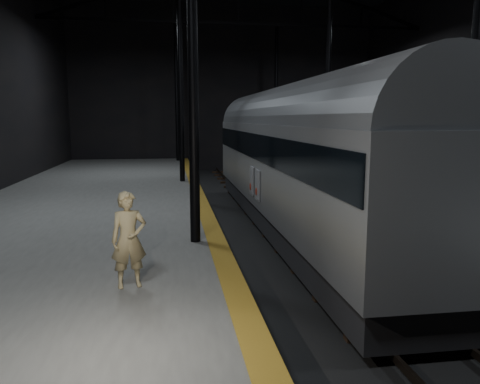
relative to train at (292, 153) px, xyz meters
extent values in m
plane|color=black|center=(0.00, -0.59, -2.94)|extent=(44.00, 44.00, 0.00)
cube|color=#525250|center=(-7.50, -0.59, -2.44)|extent=(9.00, 43.80, 1.00)
cube|color=brown|center=(-3.25, -0.59, -1.93)|extent=(0.50, 43.80, 0.01)
cube|color=#3F3328|center=(-0.72, -0.59, -2.77)|extent=(0.08, 43.00, 0.14)
cube|color=#3F3328|center=(0.72, -0.59, -2.77)|extent=(0.08, 43.00, 0.14)
cube|color=black|center=(0.00, -0.59, -2.88)|extent=(2.40, 42.00, 0.12)
cylinder|color=black|center=(-3.80, -4.59, 3.06)|extent=(0.26, 0.26, 10.00)
cylinder|color=black|center=(3.80, -4.59, 3.06)|extent=(0.26, 0.26, 10.00)
cylinder|color=black|center=(-3.80, 7.41, 3.06)|extent=(0.26, 0.26, 10.00)
cylinder|color=black|center=(3.80, 7.41, 3.06)|extent=(0.26, 0.26, 10.00)
cylinder|color=black|center=(-3.80, 19.41, 3.06)|extent=(0.26, 0.26, 10.00)
cylinder|color=black|center=(3.80, 19.41, 3.06)|extent=(0.26, 0.26, 10.00)
cube|color=black|center=(0.00, 13.41, 7.06)|extent=(23.60, 0.15, 0.18)
cube|color=#A8ABB0|center=(0.00, 0.00, -0.43)|extent=(2.86, 19.72, 2.96)
cube|color=black|center=(0.00, 0.00, -2.28)|extent=(2.61, 19.32, 0.84)
cube|color=black|center=(0.00, 0.00, 0.26)|extent=(2.92, 19.42, 0.89)
cylinder|color=slate|center=(0.00, 0.00, 1.05)|extent=(2.80, 19.52, 2.80)
cube|color=black|center=(0.00, -6.90, -2.64)|extent=(1.77, 2.17, 0.35)
cube|color=black|center=(0.00, 6.90, -2.64)|extent=(1.77, 2.17, 0.35)
cube|color=silver|center=(-1.46, -0.99, -1.02)|extent=(0.04, 0.74, 1.04)
cube|color=silver|center=(-1.46, 0.20, -1.02)|extent=(0.04, 0.74, 1.04)
cylinder|color=#9F2513|center=(-1.48, -0.81, -1.26)|extent=(0.03, 0.26, 0.26)
cylinder|color=#9F2513|center=(-1.48, 0.37, -1.26)|extent=(0.03, 0.26, 0.26)
imported|color=tan|center=(-5.22, -7.74, -1.02)|extent=(0.75, 0.58, 1.84)
camera|label=1|loc=(-4.42, -16.52, 1.24)|focal=35.00mm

